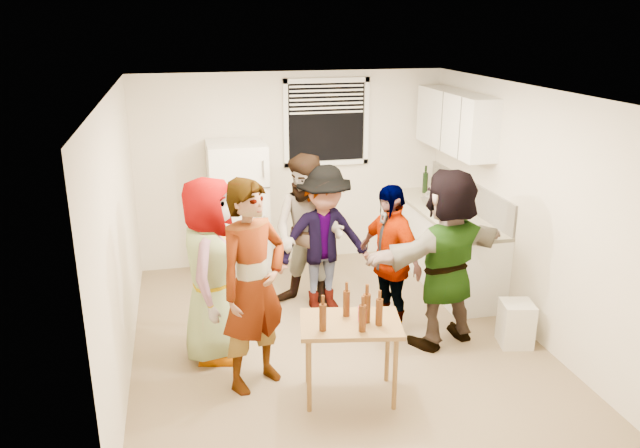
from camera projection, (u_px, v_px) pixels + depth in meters
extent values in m
cube|color=white|center=(239.00, 210.00, 7.75)|extent=(0.70, 0.70, 1.70)
cube|color=white|center=(444.00, 247.00, 7.73)|extent=(0.60, 2.20, 0.86)
cube|color=beige|center=(446.00, 212.00, 7.59)|extent=(0.64, 2.22, 0.04)
cube|color=#A39E94|center=(469.00, 195.00, 7.58)|extent=(0.03, 2.20, 0.36)
cube|color=white|center=(455.00, 121.00, 7.46)|extent=(0.34, 1.60, 0.70)
cylinder|color=white|center=(444.00, 210.00, 7.59)|extent=(0.13, 0.13, 0.29)
cylinder|color=black|center=(425.00, 193.00, 8.35)|extent=(0.07, 0.07, 0.27)
cylinder|color=#47230C|center=(460.00, 227.00, 7.00)|extent=(0.07, 0.07, 0.25)
cylinder|color=#040BB9|center=(453.00, 232.00, 6.82)|extent=(0.10, 0.10, 0.13)
cube|color=#E3D258|center=(443.00, 190.00, 8.16)|extent=(0.02, 0.20, 0.17)
cube|color=silver|center=(516.00, 321.00, 6.21)|extent=(0.36, 0.36, 0.45)
cylinder|color=#47230C|center=(366.00, 322.00, 5.22)|extent=(0.07, 0.07, 0.25)
cylinder|color=red|center=(364.00, 321.00, 5.23)|extent=(0.10, 0.10, 0.13)
imported|color=gray|center=(216.00, 354.00, 6.09)|extent=(1.96, 1.32, 0.57)
imported|color=#141933|center=(257.00, 382.00, 5.63)|extent=(1.61, 1.96, 0.45)
imported|color=brown|center=(309.00, 307.00, 7.08)|extent=(1.76, 1.91, 0.67)
imported|color=#3E3E43|center=(324.00, 308.00, 7.06)|extent=(1.33, 1.81, 0.61)
imported|color=black|center=(387.00, 330.00, 6.57)|extent=(1.80, 1.39, 0.39)
imported|color=#CF8043|center=(441.00, 340.00, 6.36)|extent=(2.15, 2.23, 0.53)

